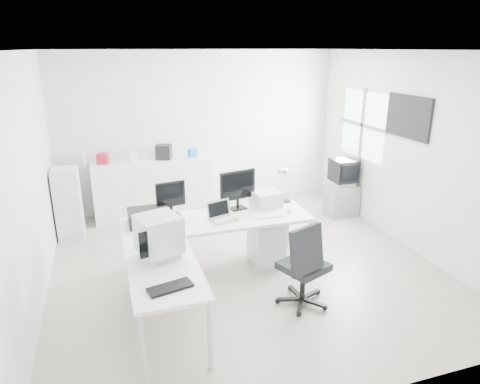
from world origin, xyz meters
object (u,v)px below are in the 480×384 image
object	(u,v)px
lcd_monitor_small	(171,199)
main_desk	(218,245)
office_chair	(304,262)
sideboard	(154,188)
drawer_pedestal	(266,241)
side_desk	(166,301)
laser_printer	(266,199)
filing_cabinet	(68,204)
crt_monitor	(159,237)
tv_cabinet	(341,200)
crt_tv	(343,173)
lcd_monitor_large	(238,190)
inkjet_printer	(149,217)
laptop	(223,213)

from	to	relation	value
lcd_monitor_small	main_desk	bearing A→B (deg)	-33.61
office_chair	sideboard	xyz separation A→B (m)	(-1.26, 3.29, -0.02)
drawer_pedestal	sideboard	size ratio (longest dim) A/B	0.30
side_desk	laser_printer	bearing A→B (deg)	39.52
laser_printer	filing_cabinet	distance (m)	3.09
laser_printer	filing_cabinet	bearing A→B (deg)	139.88
side_desk	laser_printer	world-z (taller)	laser_printer
crt_monitor	sideboard	xyz separation A→B (m)	(0.31, 3.10, -0.47)
tv_cabinet	crt_tv	xyz separation A→B (m)	(0.00, 0.00, 0.50)
crt_tv	side_desk	bearing A→B (deg)	-145.40
side_desk	filing_cabinet	world-z (taller)	filing_cabinet
side_desk	filing_cabinet	distance (m)	3.06
lcd_monitor_small	crt_monitor	xyz separation A→B (m)	(-0.30, -1.10, -0.01)
lcd_monitor_large	sideboard	bearing A→B (deg)	101.76
laser_printer	sideboard	size ratio (longest dim) A/B	0.18
crt_tv	lcd_monitor_large	bearing A→B (deg)	-155.44
side_desk	crt_monitor	xyz separation A→B (m)	(0.00, 0.25, 0.60)
main_desk	laser_printer	world-z (taller)	laser_printer
sideboard	filing_cabinet	world-z (taller)	filing_cabinet
office_chair	crt_tv	world-z (taller)	office_chair
side_desk	lcd_monitor_large	bearing A→B (deg)	48.37
main_desk	filing_cabinet	size ratio (longest dim) A/B	2.19
tv_cabinet	filing_cabinet	bearing A→B (deg)	173.70
main_desk	lcd_monitor_large	xyz separation A→B (m)	(0.35, 0.25, 0.65)
office_chair	main_desk	bearing A→B (deg)	103.19
drawer_pedestal	inkjet_printer	xyz separation A→B (m)	(-1.55, 0.05, 0.54)
main_desk	side_desk	bearing A→B (deg)	-127.69
lcd_monitor_small	filing_cabinet	bearing A→B (deg)	122.64
lcd_monitor_large	laser_printer	world-z (taller)	lcd_monitor_large
lcd_monitor_large	office_chair	size ratio (longest dim) A/B	0.51
crt_tv	filing_cabinet	size ratio (longest dim) A/B	0.46
inkjet_printer	drawer_pedestal	bearing A→B (deg)	-2.12
lcd_monitor_small	laptop	bearing A→B (deg)	-39.42
main_desk	laser_printer	size ratio (longest dim) A/B	6.53
crt_tv	filing_cabinet	world-z (taller)	filing_cabinet
drawer_pedestal	laser_printer	world-z (taller)	laser_printer
side_desk	laptop	bearing A→B (deg)	48.01
lcd_monitor_large	laptop	bearing A→B (deg)	-142.79
drawer_pedestal	crt_monitor	xyz separation A→B (m)	(-1.55, -0.90, 0.68)
inkjet_printer	laptop	size ratio (longest dim) A/B	1.51
lcd_monitor_large	crt_tv	bearing A→B (deg)	12.37
main_desk	office_chair	size ratio (longest dim) A/B	2.27
lcd_monitor_large	crt_monitor	xyz separation A→B (m)	(-1.20, -1.10, -0.04)
side_desk	office_chair	distance (m)	1.58
laser_printer	lcd_monitor_small	bearing A→B (deg)	168.80
side_desk	filing_cabinet	size ratio (longest dim) A/B	1.28
inkjet_printer	crt_monitor	bearing A→B (deg)	-90.27
sideboard	crt_monitor	bearing A→B (deg)	-95.73
office_chair	filing_cabinet	world-z (taller)	filing_cabinet
inkjet_printer	crt_tv	bearing A→B (deg)	18.57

